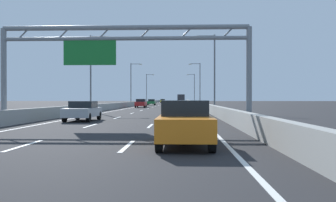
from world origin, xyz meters
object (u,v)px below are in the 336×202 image
Objects in this scene: black_car at (181,109)px; box_truck at (181,98)px; streetlamp_left_mid at (93,68)px; sign_gantry at (120,49)px; orange_car at (185,123)px; streetlamp_right_distant at (194,87)px; streetlamp_right_far at (199,82)px; yellow_car at (163,101)px; streetlamp_left_far at (132,82)px; streetlamp_left_distant at (147,87)px; streetlamp_right_mid at (213,68)px; silver_car at (83,111)px; green_car at (152,102)px; red_car at (141,103)px; white_car at (184,111)px.

black_car is 90.12m from box_truck.
streetlamp_left_mid is 2.29× the size of black_car.
sign_gantry is 11.72m from orange_car.
streetlamp_right_distant is 9.60m from box_truck.
streetlamp_right_far is 2.07× the size of yellow_car.
streetlamp_right_distant is 1.06× the size of box_truck.
black_car is at bearing -76.77° from streetlamp_left_far.
streetlamp_left_distant reaches higher than black_car.
streetlamp_left_far is at bearing 112.98° from streetlamp_right_mid.
yellow_car is at bearing 85.89° from streetlamp_left_far.
silver_car is (-11.04, -88.66, -4.65)m from streetlamp_right_distant.
streetlamp_right_distant reaches higher than green_car.
streetlamp_right_mid is at bearing 71.89° from black_car.
streetlamp_left_mid is at bearing -92.51° from yellow_car.
streetlamp_left_distant is (-14.93, 70.43, 0.00)m from streetlamp_right_mid.
red_car reaches higher than black_car.
sign_gantry is 1.71× the size of streetlamp_left_distant.
green_car is 62.11m from silver_car.
yellow_car is 13.91m from box_truck.
black_car is (7.28, -31.56, -0.08)m from red_car.
orange_car is (11.25, -66.71, -4.61)m from streetlamp_left_far.
streetlamp_left_far reaches higher than sign_gantry.
streetlamp_left_distant is 2.30× the size of red_car.
streetlamp_left_mid is 1.00× the size of streetlamp_right_distant.
red_car is at bearing 100.96° from white_car.
streetlamp_right_distant is 89.82m from white_car.
sign_gantry is 1.71× the size of streetlamp_right_distant.
box_truck is at bearing 75.82° from streetlamp_left_far.
streetlamp_right_mid is at bearing -90.00° from streetlamp_right_far.
streetlamp_right_mid is at bearing -75.58° from green_car.
streetlamp_left_distant is 14.93m from streetlamp_right_distant.
streetlamp_left_far is (0.00, 35.22, 0.00)m from streetlamp_left_mid.
green_car is at bearing 142.47° from streetlamp_right_far.
white_car is at bearing -83.07° from green_car.
streetlamp_left_far is at bearing 90.00° from streetlamp_left_mid.
streetlamp_left_distant is 2.23× the size of green_car.
streetlamp_right_distant reaches higher than white_car.
streetlamp_right_mid reaches higher than red_car.
streetlamp_right_far is 47.44m from black_car.
black_car is (11.06, -82.26, -4.70)m from streetlamp_left_distant.
streetlamp_right_far reaches higher than black_car.
sign_gantry is 22.47m from streetlamp_left_mid.
streetlamp_right_mid is 2.29× the size of black_car.
green_car reaches higher than yellow_car.
streetlamp_right_mid is 20.08m from white_car.
streetlamp_left_distant is (0.00, 35.22, 0.00)m from streetlamp_left_far.
black_car is at bearing -77.00° from red_car.
streetlamp_right_far and streetlamp_left_distant have the same top height.
streetlamp_right_distant is (0.00, 35.22, 0.00)m from streetlamp_right_far.
box_truck is (10.89, 78.28, -3.76)m from streetlamp_left_mid.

